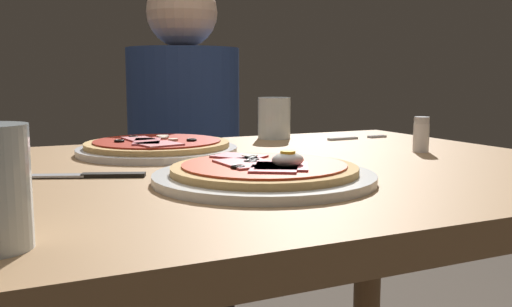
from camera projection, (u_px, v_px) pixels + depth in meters
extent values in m
cube|color=#9E754C|center=(254.00, 178.00, 0.92)|extent=(1.10, 0.83, 0.04)
cylinder|color=brown|center=(367.00, 284.00, 1.49)|extent=(0.07, 0.07, 0.72)
cylinder|color=white|center=(264.00, 177.00, 0.78)|extent=(0.31, 0.31, 0.01)
cylinder|color=tan|center=(264.00, 169.00, 0.78)|extent=(0.26, 0.26, 0.01)
cylinder|color=red|center=(264.00, 165.00, 0.78)|extent=(0.23, 0.23, 0.00)
torus|color=black|center=(251.00, 158.00, 0.82)|extent=(0.02, 0.02, 0.00)
torus|color=black|center=(297.00, 159.00, 0.81)|extent=(0.02, 0.02, 0.00)
torus|color=black|center=(238.00, 167.00, 0.74)|extent=(0.02, 0.02, 0.00)
torus|color=black|center=(250.00, 162.00, 0.78)|extent=(0.02, 0.02, 0.00)
torus|color=black|center=(253.00, 160.00, 0.80)|extent=(0.02, 0.02, 0.00)
cube|color=#D16B70|center=(248.00, 163.00, 0.77)|extent=(0.07, 0.09, 0.00)
cube|color=#C65B66|center=(282.00, 167.00, 0.74)|extent=(0.09, 0.09, 0.00)
cube|color=#C65B66|center=(239.00, 156.00, 0.84)|extent=(0.08, 0.09, 0.00)
cube|color=#C65B66|center=(274.00, 169.00, 0.72)|extent=(0.08, 0.08, 0.00)
cylinder|color=beige|center=(290.00, 160.00, 0.79)|extent=(0.03, 0.03, 0.00)
cylinder|color=beige|center=(293.00, 162.00, 0.78)|extent=(0.02, 0.02, 0.00)
cylinder|color=beige|center=(294.00, 161.00, 0.78)|extent=(0.02, 0.02, 0.00)
cylinder|color=beige|center=(250.00, 156.00, 0.83)|extent=(0.02, 0.02, 0.00)
ellipsoid|color=white|center=(288.00, 160.00, 0.74)|extent=(0.04, 0.03, 0.02)
cylinder|color=yellow|center=(288.00, 152.00, 0.74)|extent=(0.02, 0.02, 0.00)
cylinder|color=white|center=(158.00, 150.00, 1.06)|extent=(0.30, 0.30, 0.01)
cylinder|color=tan|center=(157.00, 144.00, 1.06)|extent=(0.27, 0.27, 0.01)
cylinder|color=#A82314|center=(157.00, 141.00, 1.06)|extent=(0.24, 0.24, 0.00)
torus|color=black|center=(119.00, 141.00, 1.03)|extent=(0.02, 0.02, 0.00)
torus|color=black|center=(133.00, 137.00, 1.09)|extent=(0.02, 0.02, 0.00)
torus|color=black|center=(192.00, 140.00, 1.04)|extent=(0.02, 0.02, 0.00)
cube|color=#D16B70|center=(159.00, 144.00, 0.98)|extent=(0.08, 0.08, 0.00)
cube|color=#C65B66|center=(147.00, 141.00, 1.02)|extent=(0.07, 0.11, 0.00)
cube|color=#D16B70|center=(139.00, 139.00, 1.06)|extent=(0.05, 0.08, 0.00)
cylinder|color=beige|center=(163.00, 138.00, 1.08)|extent=(0.02, 0.02, 0.00)
cylinder|color=beige|center=(173.00, 140.00, 1.05)|extent=(0.02, 0.02, 0.00)
cylinder|color=beige|center=(163.00, 136.00, 1.10)|extent=(0.02, 0.02, 0.00)
cylinder|color=silver|center=(274.00, 118.00, 1.30)|extent=(0.07, 0.07, 0.09)
cylinder|color=silver|center=(274.00, 127.00, 1.31)|extent=(0.07, 0.07, 0.06)
cube|color=silver|center=(343.00, 139.00, 1.28)|extent=(0.08, 0.02, 0.00)
cube|color=silver|center=(379.00, 137.00, 1.32)|extent=(0.05, 0.00, 0.00)
cube|color=silver|center=(378.00, 137.00, 1.33)|extent=(0.05, 0.00, 0.00)
cube|color=silver|center=(376.00, 136.00, 1.33)|extent=(0.05, 0.00, 0.00)
cube|color=silver|center=(375.00, 136.00, 1.33)|extent=(0.05, 0.00, 0.00)
cube|color=silver|center=(46.00, 176.00, 0.81)|extent=(0.11, 0.06, 0.00)
cube|color=black|center=(114.00, 175.00, 0.81)|extent=(0.09, 0.05, 0.01)
cylinder|color=white|center=(421.00, 138.00, 1.08)|extent=(0.03, 0.03, 0.05)
cylinder|color=silver|center=(422.00, 120.00, 1.07)|extent=(0.03, 0.03, 0.01)
cylinder|color=black|center=(187.00, 300.00, 1.71)|extent=(0.29, 0.29, 0.46)
cylinder|color=navy|center=(184.00, 139.00, 1.65)|extent=(0.32, 0.32, 0.52)
sphere|color=beige|center=(182.00, 12.00, 1.60)|extent=(0.20, 0.20, 0.20)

